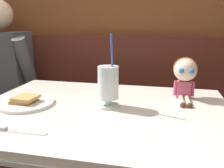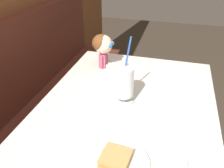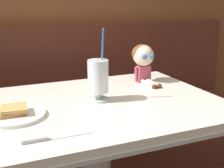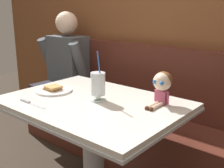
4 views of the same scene
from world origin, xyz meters
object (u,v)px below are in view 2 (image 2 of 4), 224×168
Objects in this scene: milkshake_glass at (124,83)px; butter_knife at (190,164)px; toast_plate at (113,163)px; seated_doll at (103,46)px.

butter_knife is at bearing -134.48° from milkshake_glass.
toast_plate is 1.15× the size of seated_doll.
milkshake_glass reaches higher than seated_doll.
seated_doll is at bearing 38.74° from butter_knife.
milkshake_glass reaches higher than toast_plate.
seated_doll is (0.63, 0.50, 0.12)m from butter_knife.
butter_knife is (0.07, -0.25, -0.01)m from toast_plate.
milkshake_glass is at bearing 8.08° from toast_plate.
toast_plate is at bearing 106.18° from butter_knife.
seated_doll is at bearing 19.88° from toast_plate.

